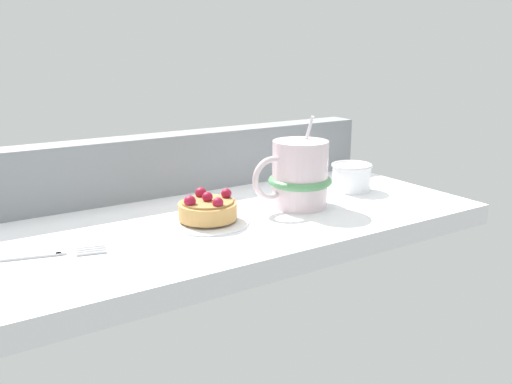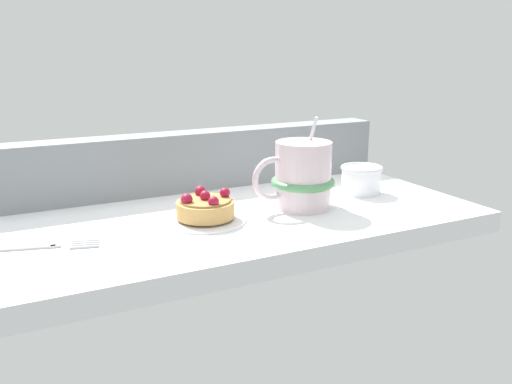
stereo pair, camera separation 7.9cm
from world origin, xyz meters
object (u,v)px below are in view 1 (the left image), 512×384
Objects in this scene: raspberry_tart at (208,209)px; coffee_mug at (299,175)px; dessert_fork at (37,255)px; dessert_plate at (208,221)px; sugar_bowl at (351,176)px.

coffee_mug is at bearing -0.80° from raspberry_tart.
dessert_fork is (-38.72, -0.23, -4.71)cm from coffee_mug.
raspberry_tart is at bearing 1.11° from dessert_fork.
sugar_bowl is at bearing 5.30° from dessert_plate.
dessert_plate is 1.82cm from raspberry_tart.
raspberry_tart is (-0.01, 0.01, 1.82)cm from dessert_plate.
raspberry_tart is 0.51× the size of dessert_fork.
coffee_mug reaches higher than raspberry_tart.
coffee_mug is (15.71, -0.21, 4.68)cm from dessert_plate.
raspberry_tart and sugar_bowl have the same top height.
dessert_fork is (-23.00, -0.44, -0.03)cm from dessert_plate.
dessert_plate is 1.64× the size of sugar_bowl.
dessert_plate is 0.83× the size of coffee_mug.
coffee_mug reaches higher than sugar_bowl.
dessert_plate reaches higher than dessert_fork.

